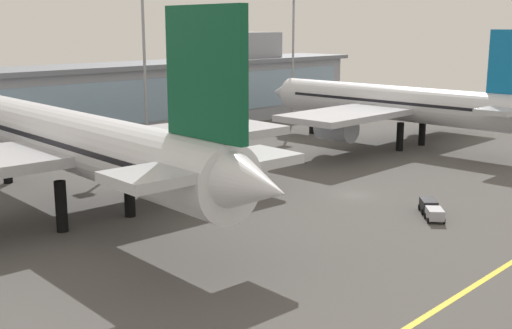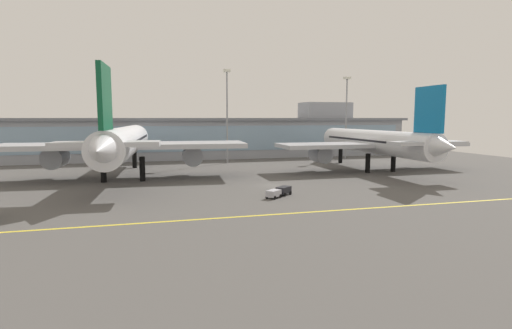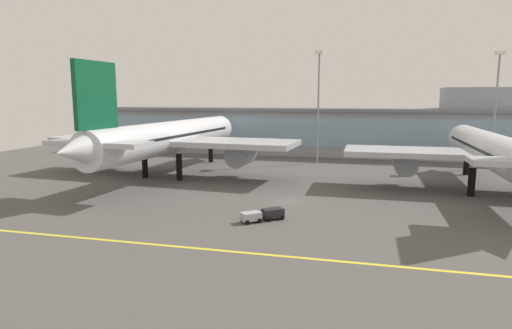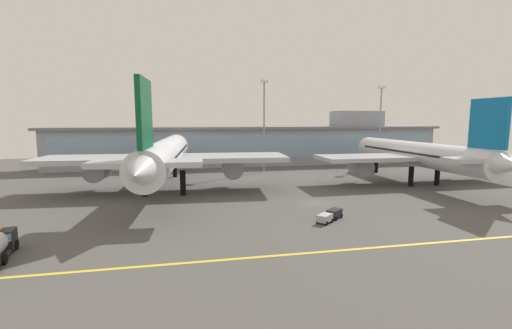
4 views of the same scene
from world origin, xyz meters
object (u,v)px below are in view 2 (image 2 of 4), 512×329
Objects in this scene: apron_light_mast_centre at (346,106)px; airliner_near_right at (374,142)px; apron_light_mast_west at (227,103)px; airliner_near_left at (124,143)px; baggage_tug_near at (279,192)px.

airliner_near_right is at bearing -104.69° from apron_light_mast_centre.
apron_light_mast_west reaches higher than airliner_near_right.
apron_light_mast_west reaches higher than airliner_near_left.
baggage_tug_near is 52.15m from apron_light_mast_west.
baggage_tug_near is 0.21× the size of apron_light_mast_centre.
airliner_near_right reaches higher than baggage_tug_near.
airliner_near_right is 40.82m from apron_light_mast_west.
apron_light_mast_west is at bearing -175.70° from apron_light_mast_centre.
baggage_tug_near is at bearing 127.76° from airliner_near_right.
airliner_near_left is 36.48m from apron_light_mast_west.
apron_light_mast_centre is at bearing -14.30° from airliner_near_right.
baggage_tug_near is at bearing -126.79° from apron_light_mast_centre.
airliner_near_right is at bearing -2.91° from baggage_tug_near.
airliner_near_right is at bearing -39.70° from apron_light_mast_west.
apron_light_mast_centre is at bearing -63.42° from airliner_near_left.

